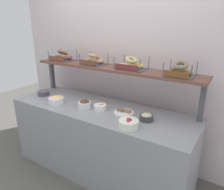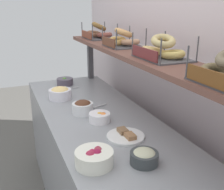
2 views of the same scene
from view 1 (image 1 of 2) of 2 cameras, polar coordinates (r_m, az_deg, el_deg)
name	(u,v)px [view 1 (image 1 of 2)]	position (r m, az deg, el deg)	size (l,w,h in m)	color
ground_plane	(100,170)	(2.83, -3.26, -19.66)	(8.00, 8.00, 0.00)	#595651
back_wall	(123,69)	(2.73, 3.06, 7.03)	(3.39, 0.06, 2.40)	silver
deli_counter	(99,141)	(2.58, -3.44, -12.30)	(2.19, 0.70, 0.85)	gray
shelf_riser_left	(52,75)	(3.19, -16.02, 5.35)	(0.05, 0.05, 0.40)	#4C4C51
shelf_riser_right	(202,102)	(2.18, 23.36, -1.81)	(0.05, 0.05, 0.40)	#4C4C51
upper_shelf	(111,68)	(2.48, -0.14, 7.35)	(2.15, 0.32, 0.03)	brown
bowl_tuna_salad	(146,117)	(2.11, 9.34, -5.94)	(0.14, 0.14, 0.07)	#383E40
bowl_fruit_salad	(100,107)	(2.34, -3.21, -3.30)	(0.14, 0.14, 0.07)	white
bowl_veggie_mix	(44,93)	(2.93, -18.17, 0.55)	(0.15, 0.15, 0.07)	#514856
bowl_chocolate_spread	(85,104)	(2.38, -7.49, -2.52)	(0.15, 0.15, 0.10)	white
bowl_beet_salad	(129,123)	(1.96, 4.55, -7.73)	(0.18, 0.18, 0.09)	white
bowl_egg_salad	(56,100)	(2.58, -15.00, -1.32)	(0.18, 0.18, 0.10)	white
serving_plate_white	(124,112)	(2.26, 3.27, -4.69)	(0.22, 0.22, 0.04)	white
serving_spoon_near_plate	(50,97)	(2.81, -16.57, -0.65)	(0.04, 0.18, 0.01)	#B7B7BC
serving_spoon_by_edge	(86,104)	(2.50, -7.15, -2.45)	(0.08, 0.17, 0.01)	#B7B7BC
bagel_basket_cinnamon_raisin	(63,57)	(2.98, -13.32, 10.11)	(0.32, 0.25, 0.16)	#4C4C51
bagel_basket_sesame	(94,60)	(2.62, -4.99, 9.36)	(0.28, 0.25, 0.14)	#4C4C51
bagel_basket_plain	(131,65)	(2.36, 5.25, 8.18)	(0.32, 0.26, 0.14)	#4C4C51
bagel_basket_poppy	(180,71)	(2.13, 18.00, 6.22)	(0.28, 0.25, 0.15)	#4C4C51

